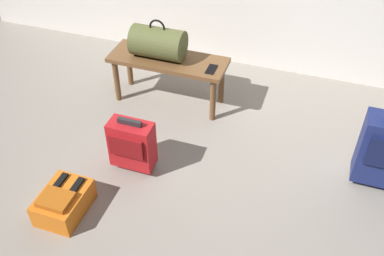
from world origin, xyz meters
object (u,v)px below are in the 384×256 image
object	(u,v)px
duffel_bag_olive	(158,43)
backpack_orange	(63,202)
bench	(168,65)
suitcase_small_red	(132,144)
cell_phone	(211,69)

from	to	relation	value
duffel_bag_olive	backpack_orange	distance (m)	1.50
bench	suitcase_small_red	world-z (taller)	suitcase_small_red
cell_phone	suitcase_small_red	size ratio (longest dim) A/B	0.31
bench	backpack_orange	size ratio (longest dim) A/B	2.63
suitcase_small_red	backpack_orange	xyz separation A→B (m)	(-0.27, -0.53, -0.15)
cell_phone	backpack_orange	bearing A→B (deg)	-114.26
cell_phone	duffel_bag_olive	bearing A→B (deg)	173.93
duffel_bag_olive	cell_phone	world-z (taller)	duffel_bag_olive
bench	backpack_orange	distance (m)	1.45
bench	duffel_bag_olive	distance (m)	0.22
bench	duffel_bag_olive	xyz separation A→B (m)	(-0.08, 0.00, 0.20)
duffel_bag_olive	cell_phone	size ratio (longest dim) A/B	3.06
cell_phone	suitcase_small_red	world-z (taller)	suitcase_small_red
duffel_bag_olive	suitcase_small_red	world-z (taller)	duffel_bag_olive
cell_phone	suitcase_small_red	distance (m)	0.92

